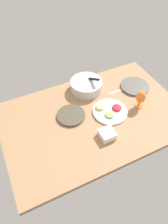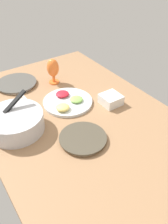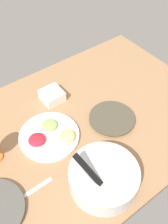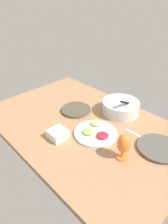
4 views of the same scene
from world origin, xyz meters
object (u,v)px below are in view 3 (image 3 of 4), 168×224
Objects in this scene: dinner_plate_left at (112,119)px; mixing_bowl at (104,177)px; fruit_platter at (50,135)px; square_bowl_white at (52,95)px.

mixing_bowl reaches higher than dinner_plate_left.
fruit_platter is (33.04, -10.39, 0.27)cm from dinner_plate_left.
mixing_bowl is 2.59× the size of square_bowl_white.
dinner_plate_left is 34.64cm from fruit_platter.
mixing_bowl is at bearing 80.43° from square_bowl_white.
square_bowl_white is (17.56, -32.83, 2.30)cm from dinner_plate_left.
square_bowl_white is at bearing -61.86° from dinner_plate_left.
dinner_plate_left is 2.10× the size of square_bowl_white.
mixing_bowl is at bearing 42.93° from dinner_plate_left.
mixing_bowl reaches higher than fruit_platter.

